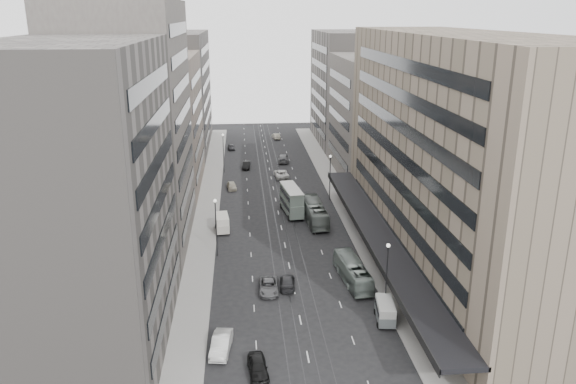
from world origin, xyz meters
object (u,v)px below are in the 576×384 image
object	(u,v)px
bus_near	(353,272)
panel_van	(222,223)
double_decker	(291,200)
sedan_2	(269,286)
vw_microbus	(385,311)
bus_far	(315,212)
sedan_1	(221,344)
pedestrian	(420,315)
sedan_0	(258,367)

from	to	relation	value
bus_near	panel_van	distance (m)	24.95
double_decker	sedan_2	xyz separation A→B (m)	(-5.29, -27.25, -1.81)
vw_microbus	panel_van	world-z (taller)	panel_van
bus_far	panel_van	bearing A→B (deg)	9.47
bus_far	sedan_1	world-z (taller)	bus_far
bus_near	panel_van	size ratio (longest dim) A/B	2.31
vw_microbus	sedan_2	distance (m)	14.68
bus_near	double_decker	bearing A→B (deg)	-83.61
bus_near	vw_microbus	world-z (taller)	bus_near
bus_far	double_decker	xyz separation A→B (m)	(-3.39, 3.96, 0.88)
bus_near	vw_microbus	distance (m)	9.74
vw_microbus	sedan_1	size ratio (longest dim) A/B	0.89
pedestrian	bus_near	bearing A→B (deg)	-69.15
bus_near	bus_far	distance (m)	21.73
bus_far	pedestrian	xyz separation A→B (m)	(7.24, -32.24, -0.51)
bus_far	panel_van	distance (m)	15.08
sedan_0	sedan_2	distance (m)	16.28
bus_far	sedan_0	distance (m)	40.85
bus_near	vw_microbus	bearing A→B (deg)	94.59
double_decker	vw_microbus	bearing A→B (deg)	-86.09
sedan_0	sedan_2	xyz separation A→B (m)	(1.86, 16.17, -0.05)
sedan_2	vw_microbus	bearing A→B (deg)	-30.99
sedan_0	sedan_2	size ratio (longest dim) A/B	0.88
bus_near	sedan_0	world-z (taller)	bus_near
panel_van	pedestrian	bearing A→B (deg)	-58.67
sedan_0	pedestrian	distance (m)	19.20
double_decker	vw_microbus	world-z (taller)	double_decker
double_decker	pedestrian	distance (m)	37.76
sedan_0	bus_far	bearing A→B (deg)	69.93
pedestrian	sedan_2	bearing A→B (deg)	-35.01
pedestrian	sedan_1	bearing A→B (deg)	3.03
vw_microbus	sedan_0	world-z (taller)	vw_microbus
sedan_2	panel_van	bearing A→B (deg)	108.56
double_decker	sedan_1	size ratio (longest dim) A/B	1.73
sedan_0	sedan_1	world-z (taller)	sedan_1
double_decker	sedan_2	world-z (taller)	double_decker
bus_near	pedestrian	xyz separation A→B (m)	(5.29, -10.61, -0.30)
panel_van	pedestrian	xyz separation A→B (m)	(22.00, -29.14, -0.36)
sedan_0	bus_near	bearing A→B (deg)	49.85
bus_near	panel_van	xyz separation A→B (m)	(-16.71, 18.53, 0.05)
double_decker	sedan_1	distance (m)	40.91
sedan_0	double_decker	bearing A→B (deg)	75.53
bus_near	sedan_2	world-z (taller)	bus_near
sedan_2	pedestrian	size ratio (longest dim) A/B	2.57
bus_near	double_decker	xyz separation A→B (m)	(-5.34, 25.59, 1.09)
vw_microbus	sedan_2	size ratio (longest dim) A/B	0.90
double_decker	bus_near	bearing A→B (deg)	-85.60
panel_van	sedan_1	world-z (taller)	panel_van
double_decker	panel_van	bearing A→B (deg)	-155.55
vw_microbus	sedan_1	distance (m)	18.21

